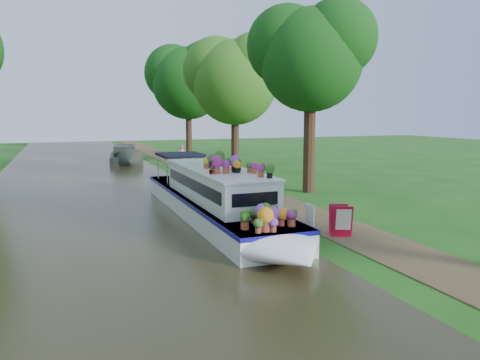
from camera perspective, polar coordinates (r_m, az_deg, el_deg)
name	(u,v)px	position (r m, az deg, el deg)	size (l,w,h in m)	color
ground	(261,210)	(18.57, 2.61, -3.62)	(100.00, 100.00, 0.00)	#1A4F13
canal_water	(104,222)	(17.11, -16.20, -4.91)	(10.00, 100.00, 0.02)	black
towpath	(288,207)	(19.07, 5.92, -3.29)	(2.20, 100.00, 0.03)	#4B3B23
plant_boat	(217,197)	(16.49, -2.84, -2.09)	(2.29, 13.52, 2.30)	white
tree_near_overhang	(310,52)	(22.80, 8.55, 15.16)	(5.52, 5.28, 8.99)	black
tree_near_mid	(234,76)	(33.95, -0.69, 12.62)	(6.90, 6.60, 9.40)	black
tree_near_far	(188,78)	(44.32, -6.40, 12.30)	(7.59, 7.26, 10.30)	black
second_boat	(124,156)	(37.21, -13.91, 2.89)	(2.73, 7.05, 1.32)	black
sandwich_board	(341,222)	(14.80, 12.20, -5.00)	(0.66, 0.68, 0.95)	#AB0C28
pedestrian_pink	(182,155)	(34.14, -7.05, 3.01)	(0.54, 0.36, 1.49)	#D55775
verge_plant	(245,202)	(18.90, 0.67, -2.68)	(0.42, 0.36, 0.47)	#247121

